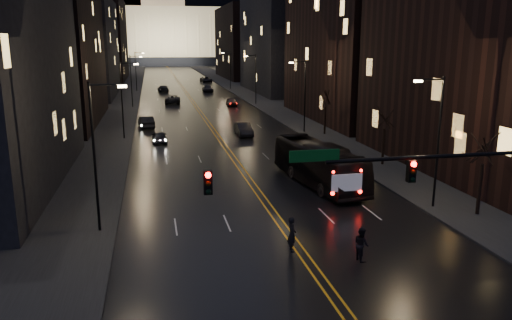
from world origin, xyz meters
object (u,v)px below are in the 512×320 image
receding_car_a (244,129)px  oncoming_car_a (159,137)px  pedestrian_a (292,234)px  pedestrian_b (361,244)px  traffic_signal (459,179)px  oncoming_car_b (146,122)px  bus (318,164)px

receding_car_a → oncoming_car_a: bearing=-166.4°
receding_car_a → pedestrian_a: bearing=-96.1°
oncoming_car_a → pedestrian_b: 35.39m
oncoming_car_a → pedestrian_b: size_ratio=2.25×
traffic_signal → receding_car_a: size_ratio=3.59×
oncoming_car_a → oncoming_car_b: oncoming_car_b is taller
receding_car_a → pedestrian_b: (-0.42, -36.49, 0.11)m
bus → oncoming_car_b: (-13.69, 30.42, -0.88)m
bus → oncoming_car_b: bearing=106.7°
oncoming_car_b → pedestrian_a: pedestrian_a is taller
oncoming_car_a → oncoming_car_b: 10.70m
traffic_signal → oncoming_car_b: traffic_signal is taller
bus → receding_car_a: size_ratio=2.50×
traffic_signal → pedestrian_a: traffic_signal is taller
pedestrian_a → traffic_signal: bearing=-125.2°
bus → pedestrian_a: size_ratio=6.14×
traffic_signal → oncoming_car_a: bearing=109.1°
oncoming_car_a → receding_car_a: (10.15, 2.47, 0.10)m
traffic_signal → receding_car_a: 39.97m
receding_car_a → pedestrian_b: bearing=-90.7°
pedestrian_a → oncoming_car_b: bearing=13.5°
traffic_signal → pedestrian_b: 6.12m
oncoming_car_a → pedestrian_a: 32.82m
oncoming_car_b → bus: bearing=106.4°
receding_car_a → bus: bearing=-84.9°
oncoming_car_b → receding_car_a: 14.23m
oncoming_car_b → receding_car_a: (11.68, -8.12, -0.00)m
traffic_signal → oncoming_car_a: size_ratio=4.26×
oncoming_car_a → bus: bearing=119.7°
bus → pedestrian_b: bearing=-107.3°
pedestrian_b → receding_car_a: bearing=-8.5°
receding_car_a → pedestrian_b: size_ratio=2.67×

